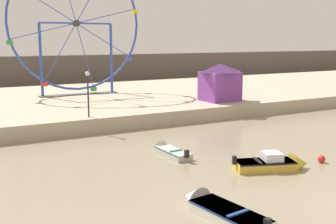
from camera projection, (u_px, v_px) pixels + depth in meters
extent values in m
cube|color=#B7A88E|center=(113.00, 100.00, 44.18)|extent=(110.00, 24.56, 1.14)
cube|color=#564C47|center=(55.00, 69.00, 65.90)|extent=(140.00, 3.00, 4.40)
cube|color=silver|center=(230.00, 216.00, 16.00)|extent=(1.75, 3.65, 0.45)
cube|color=navy|center=(230.00, 211.00, 15.96)|extent=(1.77, 3.62, 0.08)
cone|color=silver|center=(193.00, 198.00, 17.76)|extent=(1.34, 1.12, 1.22)
cube|color=black|center=(268.00, 224.00, 14.47)|extent=(0.26, 0.23, 0.44)
cube|color=navy|center=(238.00, 213.00, 15.60)|extent=(1.11, 0.31, 0.06)
cube|color=silver|center=(173.00, 153.00, 24.96)|extent=(1.14, 2.87, 0.38)
cube|color=#237566|center=(173.00, 150.00, 24.93)|extent=(1.15, 2.85, 0.08)
cone|color=silver|center=(158.00, 146.00, 26.47)|extent=(1.00, 0.82, 0.97)
cube|color=black|center=(187.00, 154.00, 23.62)|extent=(0.25, 0.21, 0.44)
cube|color=#237566|center=(176.00, 151.00, 24.62)|extent=(0.87, 0.20, 0.06)
cube|color=gold|center=(264.00, 165.00, 22.30)|extent=(3.42, 2.30, 0.51)
cube|color=black|center=(265.00, 161.00, 22.26)|extent=(3.40, 2.31, 0.08)
cone|color=gold|center=(300.00, 164.00, 22.59)|extent=(1.24, 1.45, 1.23)
cube|color=black|center=(234.00, 160.00, 21.99)|extent=(0.27, 0.29, 0.44)
cube|color=silver|center=(272.00, 156.00, 22.27)|extent=(1.25, 1.30, 0.45)
cube|color=black|center=(258.00, 160.00, 22.19)|extent=(0.53, 1.09, 0.06)
torus|color=#334CA8|center=(76.00, 23.00, 42.69)|extent=(13.83, 0.24, 13.83)
cylinder|color=#38383D|center=(76.00, 23.00, 42.69)|extent=(0.70, 0.50, 0.70)
cylinder|color=#334CA8|center=(60.00, 52.00, 42.37)|extent=(3.58, 0.08, 5.86)
cube|color=red|center=(44.00, 84.00, 42.10)|extent=(0.56, 0.48, 0.44)
cylinder|color=#334CA8|center=(85.00, 55.00, 43.65)|extent=(1.71, 0.08, 6.62)
cube|color=#33934C|center=(93.00, 89.00, 44.65)|extent=(0.56, 0.48, 0.44)
cylinder|color=#334CA8|center=(104.00, 41.00, 44.36)|extent=(5.86, 0.08, 3.58)
cube|color=#3356B7|center=(129.00, 59.00, 46.08)|extent=(0.56, 0.48, 0.44)
cylinder|color=#334CA8|center=(106.00, 16.00, 44.10)|extent=(6.62, 0.08, 1.71)
cube|color=yellow|center=(135.00, 12.00, 45.55)|extent=(0.56, 0.48, 0.44)
cylinder|color=#334CA8|center=(47.00, 5.00, 41.03)|extent=(5.86, 0.08, 3.58)
cylinder|color=#334CA8|center=(44.00, 31.00, 41.29)|extent=(6.62, 0.08, 1.71)
cube|color=#33934C|center=(9.00, 42.00, 39.93)|extent=(0.56, 0.48, 0.44)
cylinder|color=#334CA8|center=(41.00, 60.00, 41.58)|extent=(0.28, 0.28, 7.40)
cylinder|color=#334CA8|center=(111.00, 59.00, 45.09)|extent=(0.28, 0.28, 7.40)
cylinder|color=#334CA8|center=(76.00, 23.00, 42.69)|extent=(7.48, 0.18, 0.18)
cube|color=#4C4C51|center=(79.00, 94.00, 43.97)|extent=(8.28, 1.20, 0.08)
cube|color=purple|center=(220.00, 86.00, 39.41)|extent=(3.28, 2.91, 2.75)
pyramid|color=#462156|center=(220.00, 68.00, 39.10)|extent=(3.61, 3.20, 0.80)
cylinder|color=#2D2D33|center=(88.00, 96.00, 31.04)|extent=(0.12, 0.12, 3.13)
sphere|color=#F2EACC|center=(87.00, 74.00, 30.74)|extent=(0.32, 0.32, 0.32)
sphere|color=red|center=(321.00, 159.00, 23.60)|extent=(0.44, 0.44, 0.44)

